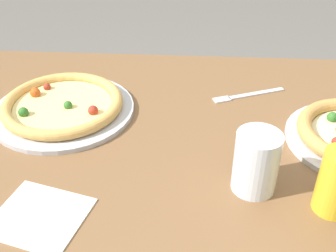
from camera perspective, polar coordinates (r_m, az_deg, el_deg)
The scene contains 6 objects.
dining_table at distance 1.03m, azimuth 2.47°, elevation -6.16°, with size 1.37×0.86×0.75m.
pizza_far at distance 1.07m, azimuth -14.38°, elevation 2.68°, with size 0.35×0.35×0.04m.
drink_cup_colored at distance 0.80m, azimuth 21.93°, elevation -7.07°, with size 0.07×0.07×0.22m.
water_cup_clear at distance 0.80m, azimuth 11.63°, elevation -4.81°, with size 0.09×0.09×0.12m.
paper_napkin at distance 0.81m, azimuth -17.41°, elevation -11.66°, with size 0.16×0.14×0.00m, color white.
fork at distance 1.13m, azimuth 10.31°, elevation 4.13°, with size 0.19×0.09×0.00m.
Camera 1 is at (0.00, -0.78, 1.31)m, focal length 44.66 mm.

